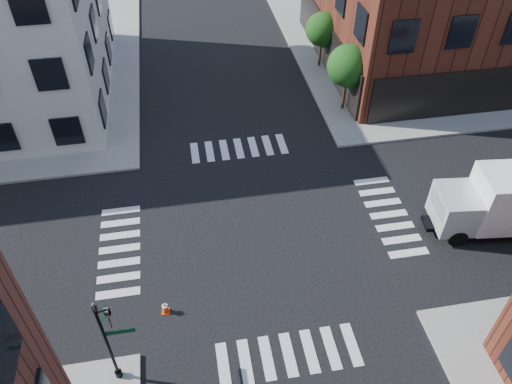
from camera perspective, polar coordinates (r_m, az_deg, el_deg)
name	(u,v)px	position (r m, az deg, el deg)	size (l,w,h in m)	color
ground	(259,231)	(25.62, 0.32, -4.49)	(120.00, 120.00, 0.00)	black
sidewalk_ne	(454,25)	(48.83, 21.71, 17.34)	(30.00, 30.00, 0.15)	gray
tree_near	(349,68)	(33.05, 10.57, 13.78)	(2.69, 2.69, 4.49)	black
tree_far	(323,31)	(38.24, 7.67, 17.78)	(2.43, 2.43, 4.07)	black
signal_pole	(108,335)	(19.40, -16.59, -15.42)	(1.29, 1.24, 4.60)	black
traffic_cone	(165,308)	(22.71, -10.36, -12.87)	(0.39, 0.39, 0.65)	#F03B0A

